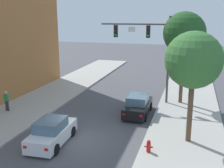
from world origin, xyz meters
The scene contains 9 objects.
ground_plane centered at (0.00, 0.00, 0.00)m, with size 120.00×120.00×0.00m, color #4C4C51.
sidewalk_right centered at (6.50, 0.00, 0.07)m, with size 5.00×60.00×0.15m, color #A8A59E.
traffic_signal_mast centered at (2.90, 8.91, 5.32)m, with size 6.11×0.38×7.50m.
car_lead_black centered at (2.68, 5.55, 0.72)m, with size 1.84×4.24×1.60m.
car_following_white centered at (-1.38, -1.02, 0.72)m, with size 1.99×4.31×1.60m.
pedestrian_sidewalk_left_walker centered at (-7.58, 3.03, 1.06)m, with size 0.36×0.22×1.64m.
fire_hydrant centered at (4.55, -0.74, 0.51)m, with size 0.48×0.24×0.72m.
street_tree_nearest centered at (6.67, 1.41, 5.17)m, with size 3.35×3.35×6.73m.
street_tree_second centered at (5.79, 9.29, 6.20)m, with size 3.58×3.58×7.88m.
Camera 1 is at (6.63, -15.32, 7.77)m, focal length 45.00 mm.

